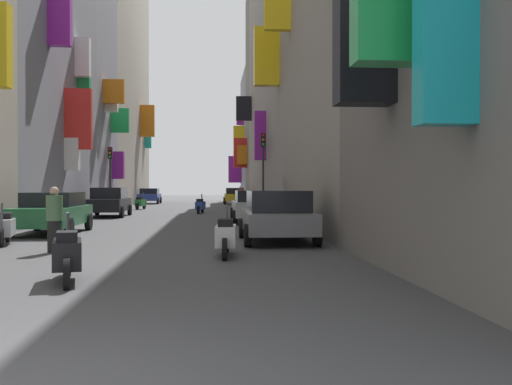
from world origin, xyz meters
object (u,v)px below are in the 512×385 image
at_px(parked_car_grey, 277,215).
at_px(parked_car_yellow, 234,196).
at_px(scooter_blue, 200,205).
at_px(traffic_light_far_corner, 263,160).
at_px(scooter_black, 67,254).
at_px(pedestrian_near_left, 241,197).
at_px(parked_car_green, 53,211).
at_px(scooter_white, 226,236).
at_px(scooter_silver, 5,228).
at_px(parked_car_black, 109,201).
at_px(parked_car_silver, 254,205).
at_px(parked_car_blue, 149,196).
at_px(traffic_light_near_corner, 110,167).
at_px(pedestrian_near_right, 54,220).
at_px(scooter_green, 141,203).

relative_size(parked_car_grey, parked_car_yellow, 1.01).
bearing_deg(scooter_blue, traffic_light_far_corner, -30.33).
height_order(scooter_black, pedestrian_near_left, pedestrian_near_left).
relative_size(scooter_blue, pedestrian_near_left, 1.17).
bearing_deg(scooter_blue, parked_car_green, -108.30).
bearing_deg(traffic_light_far_corner, scooter_white, -97.65).
bearing_deg(scooter_white, scooter_black, -129.00).
height_order(scooter_white, scooter_silver, same).
bearing_deg(scooter_silver, scooter_white, -27.75).
height_order(parked_car_grey, parked_car_yellow, parked_car_grey).
distance_m(parked_car_black, parked_car_silver, 9.17).
xyz_separation_m(parked_car_grey, scooter_silver, (-7.40, -0.15, -0.30)).
bearing_deg(scooter_white, parked_car_blue, 98.33).
bearing_deg(parked_car_blue, scooter_silver, -89.87).
bearing_deg(traffic_light_near_corner, parked_car_green, -86.41).
bearing_deg(parked_car_blue, parked_car_yellow, -16.79).
xyz_separation_m(parked_car_blue, pedestrian_near_right, (1.92, -39.58, 0.03)).
xyz_separation_m(parked_car_black, parked_car_green, (0.04, -10.95, -0.05)).
distance_m(parked_car_grey, traffic_light_far_corner, 15.81).
xyz_separation_m(parked_car_black, scooter_green, (0.53, 9.15, -0.32)).
relative_size(parked_car_grey, traffic_light_near_corner, 0.99).
distance_m(parked_car_black, pedestrian_near_right, 16.77).
height_order(scooter_blue, pedestrian_near_left, pedestrian_near_left).
bearing_deg(parked_car_blue, scooter_black, -85.73).
xyz_separation_m(parked_car_black, scooter_blue, (4.69, 3.11, -0.32)).
xyz_separation_m(pedestrian_near_right, traffic_light_far_corner, (6.56, 17.77, 2.28)).
bearing_deg(traffic_light_far_corner, scooter_green, 133.41).
bearing_deg(parked_car_silver, parked_car_yellow, 89.57).
bearing_deg(scooter_silver, parked_car_silver, 50.51).
xyz_separation_m(parked_car_green, traffic_light_far_corner, (8.14, 12.02, 2.32)).
distance_m(scooter_black, traffic_light_far_corner, 22.90).
xyz_separation_m(parked_car_silver, parked_car_blue, (-7.49, 28.59, -0.01)).
bearing_deg(parked_car_grey, scooter_silver, -178.80).
height_order(scooter_blue, scooter_black, same).
bearing_deg(scooter_white, parked_car_green, 129.37).
bearing_deg(parked_car_yellow, scooter_white, -92.58).
distance_m(parked_car_silver, scooter_white, 12.17).
distance_m(parked_car_green, scooter_blue, 14.81).
xyz_separation_m(parked_car_green, scooter_white, (5.60, -6.83, -0.27)).
xyz_separation_m(parked_car_silver, traffic_light_far_corner, (1.00, 6.78, 2.31)).
height_order(parked_car_yellow, parked_car_blue, parked_car_yellow).
relative_size(parked_car_yellow, pedestrian_near_right, 2.54).
bearing_deg(parked_car_silver, scooter_blue, 105.72).
distance_m(pedestrian_near_right, traffic_light_near_corner, 23.55).
relative_size(scooter_green, pedestrian_near_right, 1.25).
height_order(parked_car_black, parked_car_grey, parked_car_black).
bearing_deg(parked_car_grey, parked_car_silver, 89.98).
relative_size(parked_car_green, pedestrian_near_left, 2.72).
height_order(parked_car_blue, scooter_black, parked_car_blue).
bearing_deg(parked_car_grey, traffic_light_near_corner, 111.27).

